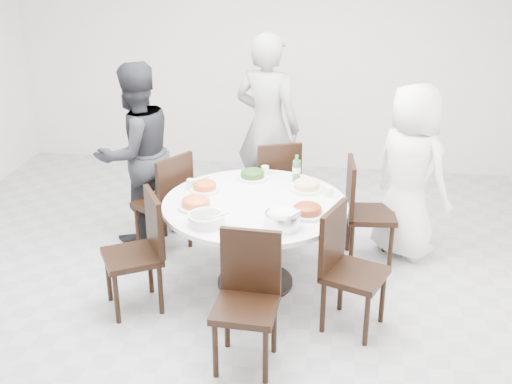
# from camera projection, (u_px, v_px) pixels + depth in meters

# --- Properties ---
(floor) EXTENTS (6.00, 6.00, 0.01)m
(floor) POSITION_uv_depth(u_px,v_px,m) (215.00, 287.00, 5.40)
(floor) COLOR #AAABAF
(floor) RESTS_ON ground
(wall_back) EXTENTS (6.00, 0.01, 2.80)m
(wall_back) POSITION_uv_depth(u_px,v_px,m) (263.00, 53.00, 7.58)
(wall_back) COLOR white
(wall_back) RESTS_ON ground
(dining_table) EXTENTS (1.50, 1.50, 0.75)m
(dining_table) POSITION_uv_depth(u_px,v_px,m) (255.00, 244.00, 5.32)
(dining_table) COLOR white
(dining_table) RESTS_ON floor
(chair_ne) EXTENTS (0.46, 0.46, 0.95)m
(chair_ne) POSITION_uv_depth(u_px,v_px,m) (371.00, 212.00, 5.65)
(chair_ne) COLOR black
(chair_ne) RESTS_ON floor
(chair_n) EXTENTS (0.55, 0.55, 0.95)m
(chair_n) POSITION_uv_depth(u_px,v_px,m) (274.00, 185.00, 6.24)
(chair_n) COLOR black
(chair_n) RESTS_ON floor
(chair_nw) EXTENTS (0.58, 0.58, 0.95)m
(chair_nw) POSITION_uv_depth(u_px,v_px,m) (162.00, 201.00, 5.87)
(chair_nw) COLOR black
(chair_nw) RESTS_ON floor
(chair_sw) EXTENTS (0.57, 0.57, 0.95)m
(chair_sw) POSITION_uv_depth(u_px,v_px,m) (132.00, 254.00, 4.94)
(chair_sw) COLOR black
(chair_sw) RESTS_ON floor
(chair_s) EXTENTS (0.44, 0.44, 0.95)m
(chair_s) POSITION_uv_depth(u_px,v_px,m) (245.00, 305.00, 4.28)
(chair_s) COLOR black
(chair_s) RESTS_ON floor
(chair_se) EXTENTS (0.54, 0.54, 0.95)m
(chair_se) POSITION_uv_depth(u_px,v_px,m) (355.00, 272.00, 4.69)
(chair_se) COLOR black
(chair_se) RESTS_ON floor
(diner_right) EXTENTS (0.92, 0.90, 1.59)m
(diner_right) POSITION_uv_depth(u_px,v_px,m) (410.00, 172.00, 5.67)
(diner_right) COLOR white
(diner_right) RESTS_ON floor
(diner_middle) EXTENTS (0.80, 0.66, 1.89)m
(diner_middle) POSITION_uv_depth(u_px,v_px,m) (267.00, 127.00, 6.40)
(diner_middle) COLOR black
(diner_middle) RESTS_ON floor
(diner_left) EXTENTS (1.02, 1.05, 1.70)m
(diner_left) POSITION_uv_depth(u_px,v_px,m) (136.00, 153.00, 5.96)
(diner_left) COLOR black
(diner_left) RESTS_ON floor
(dish_greens) EXTENTS (0.27, 0.27, 0.07)m
(dish_greens) POSITION_uv_depth(u_px,v_px,m) (252.00, 175.00, 5.62)
(dish_greens) COLOR white
(dish_greens) RESTS_ON dining_table
(dish_pale) EXTENTS (0.27, 0.27, 0.07)m
(dish_pale) POSITION_uv_depth(u_px,v_px,m) (307.00, 186.00, 5.39)
(dish_pale) COLOR white
(dish_pale) RESTS_ON dining_table
(dish_orange) EXTENTS (0.25, 0.25, 0.07)m
(dish_orange) POSITION_uv_depth(u_px,v_px,m) (205.00, 187.00, 5.38)
(dish_orange) COLOR white
(dish_orange) RESTS_ON dining_table
(dish_redbrown) EXTENTS (0.28, 0.28, 0.07)m
(dish_redbrown) POSITION_uv_depth(u_px,v_px,m) (307.00, 211.00, 4.93)
(dish_redbrown) COLOR white
(dish_redbrown) RESTS_ON dining_table
(dish_tofu) EXTENTS (0.28, 0.28, 0.07)m
(dish_tofu) POSITION_uv_depth(u_px,v_px,m) (196.00, 204.00, 5.06)
(dish_tofu) COLOR white
(dish_tofu) RESTS_ON dining_table
(rice_bowl) EXTENTS (0.27, 0.27, 0.12)m
(rice_bowl) POSITION_uv_depth(u_px,v_px,m) (283.00, 220.00, 4.73)
(rice_bowl) COLOR silver
(rice_bowl) RESTS_ON dining_table
(soup_bowl) EXTENTS (0.27, 0.27, 0.08)m
(soup_bowl) POSITION_uv_depth(u_px,v_px,m) (206.00, 219.00, 4.78)
(soup_bowl) COLOR white
(soup_bowl) RESTS_ON dining_table
(beverage_bottle) EXTENTS (0.07, 0.07, 0.24)m
(beverage_bottle) POSITION_uv_depth(u_px,v_px,m) (297.00, 168.00, 5.55)
(beverage_bottle) COLOR #2C703A
(beverage_bottle) RESTS_ON dining_table
(tea_cups) EXTENTS (0.07, 0.07, 0.08)m
(tea_cups) POSITION_uv_depth(u_px,v_px,m) (269.00, 169.00, 5.75)
(tea_cups) COLOR white
(tea_cups) RESTS_ON dining_table
(chopsticks) EXTENTS (0.24, 0.04, 0.01)m
(chopsticks) POSITION_uv_depth(u_px,v_px,m) (268.00, 173.00, 5.75)
(chopsticks) COLOR tan
(chopsticks) RESTS_ON dining_table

